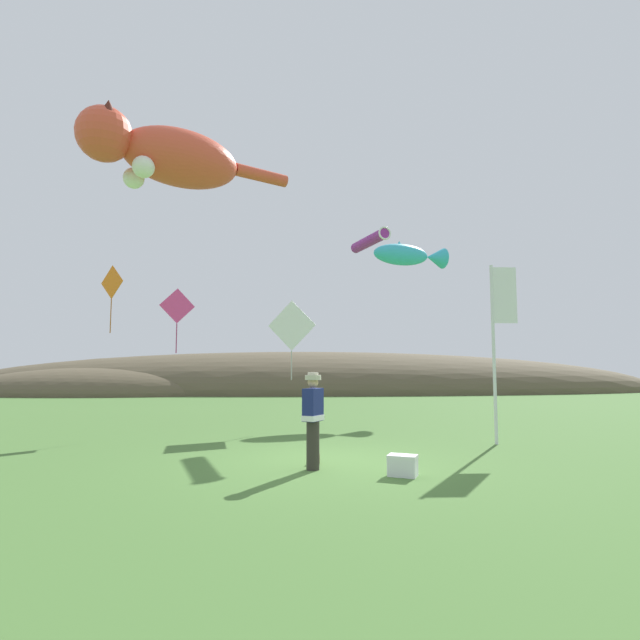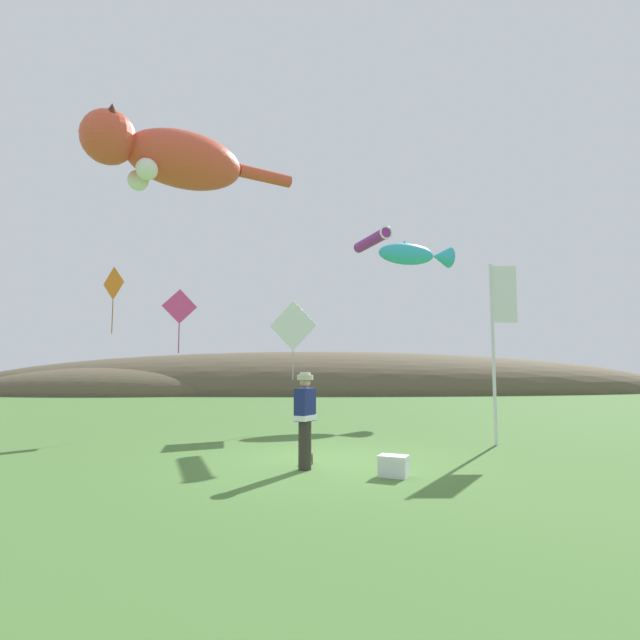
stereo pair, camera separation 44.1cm
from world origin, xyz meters
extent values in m
plane|color=#477033|center=(0.00, 0.00, 0.00)|extent=(120.00, 120.00, 0.00)
ellipsoid|color=brown|center=(0.00, 27.61, 0.00)|extent=(53.92, 13.56, 5.87)
ellipsoid|color=brown|center=(-13.41, 24.52, 0.00)|extent=(20.47, 8.40, 3.61)
cylinder|color=#332D28|center=(-0.34, -0.70, 0.44)|extent=(0.24, 0.24, 0.88)
cube|color=navy|center=(-0.34, -0.70, 1.18)|extent=(0.41, 0.47, 0.60)
cube|color=white|center=(-0.34, -0.70, 0.94)|extent=(0.44, 0.49, 0.10)
sphere|color=tan|center=(-0.34, -0.70, 1.59)|extent=(0.20, 0.20, 0.20)
cylinder|color=#B2AD99|center=(-0.34, -0.70, 1.68)|extent=(0.30, 0.30, 0.09)
cylinder|color=#B2AD99|center=(-0.34, -0.70, 1.74)|extent=(0.20, 0.20, 0.07)
cylinder|color=olive|center=(-0.27, -0.15, 0.11)|extent=(0.14, 0.16, 0.16)
cylinder|color=brown|center=(-0.34, -0.15, 0.11)|extent=(0.02, 0.21, 0.21)
cylinder|color=brown|center=(-0.20, -0.15, 0.11)|extent=(0.02, 0.21, 0.21)
cube|color=white|center=(1.19, -1.30, 0.15)|extent=(0.57, 0.49, 0.30)
cube|color=white|center=(1.19, -1.30, 0.33)|extent=(0.58, 0.50, 0.06)
cylinder|color=silver|center=(4.20, 2.06, 2.20)|extent=(0.08, 0.08, 4.40)
cube|color=white|center=(4.52, 2.06, 3.65)|extent=(0.60, 0.03, 1.40)
ellipsoid|color=#E04C33|center=(-4.68, 6.83, 9.04)|extent=(4.59, 3.98, 1.94)
ellipsoid|color=white|center=(-4.84, 6.73, 8.69)|extent=(2.87, 2.41, 1.07)
sphere|color=#E04C33|center=(-6.81, 5.49, 9.23)|extent=(1.75, 1.75, 1.75)
cone|color=#4E1A11|center=(-6.55, 5.09, 9.87)|extent=(0.86, 0.86, 0.58)
cone|color=#4E1A11|center=(-7.06, 5.90, 9.87)|extent=(0.86, 0.86, 0.58)
sphere|color=white|center=(-5.57, 5.58, 8.22)|extent=(0.70, 0.70, 0.70)
sphere|color=white|center=(-6.20, 6.57, 8.22)|extent=(0.70, 0.70, 0.70)
cylinder|color=#E04C33|center=(-2.05, 8.49, 9.14)|extent=(2.05, 1.53, 0.47)
ellipsoid|color=#33B2CC|center=(3.73, 10.55, 6.58)|extent=(2.72, 1.71, 0.90)
cone|color=#33B2CC|center=(5.33, 11.08, 6.58)|extent=(1.06, 1.11, 0.90)
cone|color=#33B2CC|center=(3.66, 10.52, 6.96)|extent=(0.53, 0.53, 0.42)
sphere|color=black|center=(2.84, 10.58, 6.66)|extent=(0.21, 0.21, 0.21)
cylinder|color=#8C268C|center=(1.73, 6.09, 6.02)|extent=(1.02, 2.14, 0.36)
torus|color=white|center=(2.07, 5.08, 6.02)|extent=(0.43, 0.20, 0.44)
cube|color=white|center=(-0.82, 5.37, 3.14)|extent=(1.48, 0.50, 1.55)
cylinder|color=black|center=(-0.82, 5.38, 3.14)|extent=(1.00, 0.34, 0.02)
cube|color=#A9A9A9|center=(-0.82, 5.37, 1.91)|extent=(0.03, 0.02, 0.90)
cube|color=orange|center=(-5.53, 3.19, 4.09)|extent=(0.75, 0.51, 0.89)
cylinder|color=black|center=(-5.53, 3.20, 4.09)|extent=(0.51, 0.34, 0.02)
cube|color=#A95011|center=(-5.53, 3.19, 3.20)|extent=(0.03, 0.02, 0.90)
cube|color=#E53F8C|center=(-4.29, 5.18, 3.71)|extent=(0.97, 0.48, 1.07)
cylinder|color=black|center=(-4.29, 5.20, 3.71)|extent=(0.65, 0.33, 0.02)
cube|color=#A02C62|center=(-4.29, 5.18, 2.72)|extent=(0.03, 0.02, 0.90)
camera|label=1|loc=(-0.63, -10.03, 1.90)|focal=28.00mm
camera|label=2|loc=(-0.19, -10.04, 1.90)|focal=28.00mm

